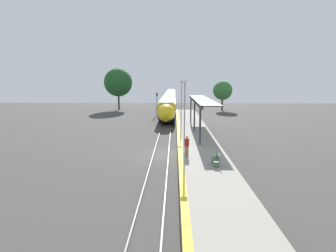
# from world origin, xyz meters

# --- Properties ---
(ground_plane) EXTENTS (120.00, 120.00, 0.00)m
(ground_plane) POSITION_xyz_m (0.00, 0.00, 0.00)
(ground_plane) COLOR #423F3D
(rail_left) EXTENTS (0.08, 90.00, 0.15)m
(rail_left) POSITION_xyz_m (-0.72, 0.00, 0.07)
(rail_left) COLOR slate
(rail_left) RESTS_ON ground_plane
(rail_right) EXTENTS (0.08, 90.00, 0.15)m
(rail_right) POSITION_xyz_m (0.72, 0.00, 0.07)
(rail_right) COLOR slate
(rail_right) RESTS_ON ground_plane
(train) EXTENTS (2.84, 70.78, 3.71)m
(train) POSITION_xyz_m (0.00, 48.91, 2.12)
(train) COLOR black
(train) RESTS_ON ground_plane
(platform_right) EXTENTS (4.08, 64.00, 0.90)m
(platform_right) POSITION_xyz_m (3.62, 0.00, 0.45)
(platform_right) COLOR gray
(platform_right) RESTS_ON ground_plane
(platform_bench) EXTENTS (0.44, 1.45, 0.89)m
(platform_bench) POSITION_xyz_m (4.34, -5.91, 1.36)
(platform_bench) COLOR #4C6B4C
(platform_bench) RESTS_ON platform_right
(person_waiting) EXTENTS (0.36, 0.22, 1.68)m
(person_waiting) POSITION_xyz_m (2.28, -3.54, 1.76)
(person_waiting) COLOR #7F6647
(person_waiting) RESTS_ON platform_right
(railway_signal) EXTENTS (0.28, 0.28, 4.65)m
(railway_signal) POSITION_xyz_m (-2.32, 28.94, 2.83)
(railway_signal) COLOR #59595E
(railway_signal) RESTS_ON ground_plane
(lamppost_near) EXTENTS (0.36, 0.20, 6.12)m
(lamppost_near) POSITION_xyz_m (2.10, -2.60, 4.35)
(lamppost_near) COLOR #9E9EA3
(lamppost_near) RESTS_ON platform_right
(lamppost_mid) EXTENTS (0.36, 0.20, 6.12)m
(lamppost_mid) POSITION_xyz_m (2.10, 8.26, 4.35)
(lamppost_mid) COLOR #9E9EA3
(lamppost_mid) RESTS_ON platform_right
(station_canopy) EXTENTS (2.02, 17.38, 3.93)m
(station_canopy) POSITION_xyz_m (4.29, 7.49, 4.56)
(station_canopy) COLOR #333842
(station_canopy) RESTS_ON platform_right
(background_tree_left) EXTENTS (6.81, 6.81, 10.07)m
(background_tree_left) POSITION_xyz_m (-12.48, 39.91, 6.65)
(background_tree_left) COLOR brown
(background_tree_left) RESTS_ON ground_plane
(background_tree_right) EXTENTS (4.54, 4.54, 7.05)m
(background_tree_right) POSITION_xyz_m (12.69, 38.62, 4.76)
(background_tree_right) COLOR brown
(background_tree_right) RESTS_ON ground_plane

